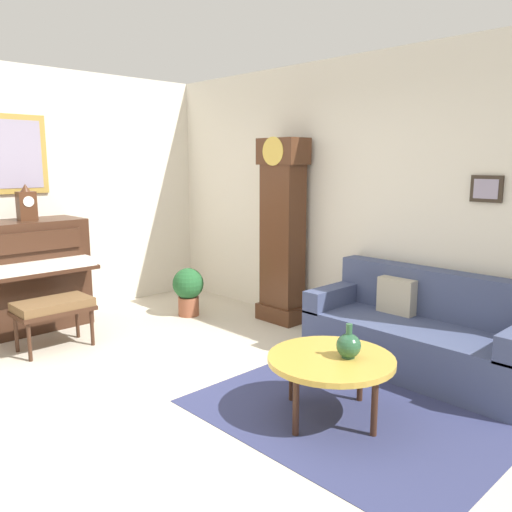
# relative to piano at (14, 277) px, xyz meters

# --- Properties ---
(ground_plane) EXTENTS (6.40, 6.00, 0.10)m
(ground_plane) POSITION_rel_piano_xyz_m (2.23, 0.16, -0.64)
(ground_plane) COLOR beige
(wall_left) EXTENTS (0.13, 4.90, 2.80)m
(wall_left) POSITION_rel_piano_xyz_m (-0.37, 0.16, 0.82)
(wall_left) COLOR silver
(wall_left) RESTS_ON ground_plane
(wall_back) EXTENTS (5.30, 0.13, 2.80)m
(wall_back) POSITION_rel_piano_xyz_m (2.24, 2.56, 0.81)
(wall_back) COLOR silver
(wall_back) RESTS_ON ground_plane
(area_rug) EXTENTS (2.10, 1.50, 0.01)m
(area_rug) POSITION_rel_piano_xyz_m (3.54, 0.96, -0.59)
(area_rug) COLOR navy
(area_rug) RESTS_ON ground_plane
(piano) EXTENTS (0.87, 1.44, 1.17)m
(piano) POSITION_rel_piano_xyz_m (0.00, 0.00, 0.00)
(piano) COLOR #3D2316
(piano) RESTS_ON ground_plane
(piano_bench) EXTENTS (0.42, 0.70, 0.48)m
(piano_bench) POSITION_rel_piano_xyz_m (0.79, 0.06, -0.18)
(piano_bench) COLOR #3D2316
(piano_bench) RESTS_ON ground_plane
(grandfather_clock) EXTENTS (0.52, 0.34, 2.03)m
(grandfather_clock) POSITION_rel_piano_xyz_m (1.68, 2.29, 0.37)
(grandfather_clock) COLOR #4C2B19
(grandfather_clock) RESTS_ON ground_plane
(couch) EXTENTS (1.90, 0.80, 0.84)m
(couch) POSITION_rel_piano_xyz_m (3.47, 2.13, -0.28)
(couch) COLOR #424C70
(couch) RESTS_ON ground_plane
(coffee_table) EXTENTS (0.88, 0.88, 0.44)m
(coffee_table) POSITION_rel_piano_xyz_m (3.47, 0.88, -0.18)
(coffee_table) COLOR gold
(coffee_table) RESTS_ON ground_plane
(mantel_clock) EXTENTS (0.13, 0.18, 0.38)m
(mantel_clock) POSITION_rel_piano_xyz_m (0.00, 0.18, 0.75)
(mantel_clock) COLOR #4C2B19
(mantel_clock) RESTS_ON piano
(green_jug) EXTENTS (0.17, 0.17, 0.24)m
(green_jug) POSITION_rel_piano_xyz_m (3.56, 0.95, -0.06)
(green_jug) COLOR #234C33
(green_jug) RESTS_ON coffee_table
(potted_plant) EXTENTS (0.36, 0.36, 0.56)m
(potted_plant) POSITION_rel_piano_xyz_m (0.79, 1.65, -0.27)
(potted_plant) COLOR #935138
(potted_plant) RESTS_ON ground_plane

